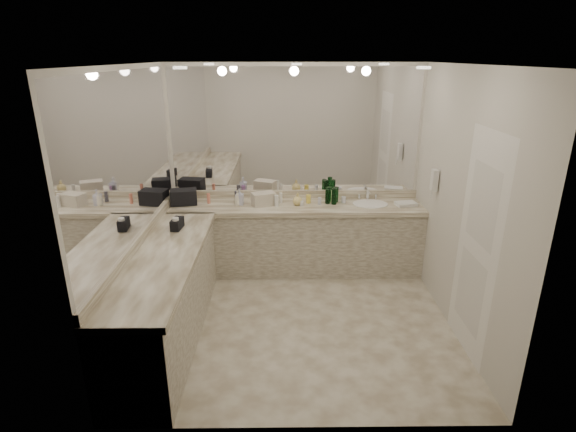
{
  "coord_description": "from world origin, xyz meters",
  "views": [
    {
      "loc": [
        -0.15,
        -4.18,
        2.68
      ],
      "look_at": [
        -0.1,
        0.4,
        1.03
      ],
      "focal_mm": 28.0,
      "sensor_mm": 36.0,
      "label": 1
    }
  ],
  "objects_px": {
    "soap_bottle_c": "(298,199)",
    "soap_bottle_b": "(240,197)",
    "sink": "(370,205)",
    "soap_bottle_a": "(237,198)",
    "black_toiletry_bag": "(184,197)",
    "wall_phone": "(434,180)",
    "cream_cosmetic_case": "(263,198)",
    "hand_towel": "(406,204)"
  },
  "relations": [
    {
      "from": "sink",
      "to": "wall_phone",
      "type": "xyz_separation_m",
      "value": [
        0.61,
        -0.5,
        0.46
      ]
    },
    {
      "from": "black_toiletry_bag",
      "to": "wall_phone",
      "type": "bearing_deg",
      "value": -9.99
    },
    {
      "from": "cream_cosmetic_case",
      "to": "soap_bottle_b",
      "type": "relative_size",
      "value": 1.37
    },
    {
      "from": "black_toiletry_bag",
      "to": "soap_bottle_b",
      "type": "bearing_deg",
      "value": -1.12
    },
    {
      "from": "cream_cosmetic_case",
      "to": "soap_bottle_b",
      "type": "xyz_separation_m",
      "value": [
        -0.3,
        0.01,
        0.02
      ]
    },
    {
      "from": "cream_cosmetic_case",
      "to": "soap_bottle_b",
      "type": "bearing_deg",
      "value": 156.28
    },
    {
      "from": "black_toiletry_bag",
      "to": "soap_bottle_a",
      "type": "xyz_separation_m",
      "value": [
        0.68,
        -0.03,
        -0.0
      ]
    },
    {
      "from": "wall_phone",
      "to": "black_toiletry_bag",
      "type": "bearing_deg",
      "value": 170.01
    },
    {
      "from": "sink",
      "to": "soap_bottle_a",
      "type": "relative_size",
      "value": 2.39
    },
    {
      "from": "soap_bottle_a",
      "to": "soap_bottle_b",
      "type": "relative_size",
      "value": 0.89
    },
    {
      "from": "cream_cosmetic_case",
      "to": "soap_bottle_a",
      "type": "relative_size",
      "value": 1.54
    },
    {
      "from": "soap_bottle_b",
      "to": "soap_bottle_c",
      "type": "bearing_deg",
      "value": -2.21
    },
    {
      "from": "black_toiletry_bag",
      "to": "soap_bottle_a",
      "type": "distance_m",
      "value": 0.68
    },
    {
      "from": "sink",
      "to": "black_toiletry_bag",
      "type": "height_order",
      "value": "black_toiletry_bag"
    },
    {
      "from": "cream_cosmetic_case",
      "to": "soap_bottle_a",
      "type": "bearing_deg",
      "value": 160.07
    },
    {
      "from": "wall_phone",
      "to": "soap_bottle_a",
      "type": "bearing_deg",
      "value": 167.95
    },
    {
      "from": "wall_phone",
      "to": "cream_cosmetic_case",
      "type": "relative_size",
      "value": 0.85
    },
    {
      "from": "wall_phone",
      "to": "black_toiletry_bag",
      "type": "height_order",
      "value": "wall_phone"
    },
    {
      "from": "black_toiletry_bag",
      "to": "hand_towel",
      "type": "xyz_separation_m",
      "value": [
        2.79,
        -0.07,
        -0.07
      ]
    },
    {
      "from": "wall_phone",
      "to": "soap_bottle_c",
      "type": "relative_size",
      "value": 1.51
    },
    {
      "from": "black_toiletry_bag",
      "to": "cream_cosmetic_case",
      "type": "relative_size",
      "value": 1.14
    },
    {
      "from": "sink",
      "to": "soap_bottle_a",
      "type": "distance_m",
      "value": 1.68
    },
    {
      "from": "black_toiletry_bag",
      "to": "soap_bottle_b",
      "type": "height_order",
      "value": "soap_bottle_b"
    },
    {
      "from": "wall_phone",
      "to": "hand_towel",
      "type": "distance_m",
      "value": 0.64
    },
    {
      "from": "black_toiletry_bag",
      "to": "soap_bottle_a",
      "type": "height_order",
      "value": "same"
    },
    {
      "from": "cream_cosmetic_case",
      "to": "hand_towel",
      "type": "bearing_deg",
      "value": -23.53
    },
    {
      "from": "soap_bottle_a",
      "to": "sink",
      "type": "bearing_deg",
      "value": 0.46
    },
    {
      "from": "soap_bottle_a",
      "to": "soap_bottle_b",
      "type": "height_order",
      "value": "soap_bottle_b"
    },
    {
      "from": "black_toiletry_bag",
      "to": "soap_bottle_c",
      "type": "relative_size",
      "value": 2.03
    },
    {
      "from": "wall_phone",
      "to": "cream_cosmetic_case",
      "type": "distance_m",
      "value": 2.05
    },
    {
      "from": "cream_cosmetic_case",
      "to": "black_toiletry_bag",
      "type": "bearing_deg",
      "value": 156.73
    },
    {
      "from": "cream_cosmetic_case",
      "to": "soap_bottle_a",
      "type": "xyz_separation_m",
      "value": [
        -0.32,
        -0.01,
        0.01
      ]
    },
    {
      "from": "wall_phone",
      "to": "black_toiletry_bag",
      "type": "distance_m",
      "value": 3.02
    },
    {
      "from": "soap_bottle_c",
      "to": "soap_bottle_b",
      "type": "bearing_deg",
      "value": 177.79
    },
    {
      "from": "black_toiletry_bag",
      "to": "cream_cosmetic_case",
      "type": "height_order",
      "value": "black_toiletry_bag"
    },
    {
      "from": "soap_bottle_c",
      "to": "cream_cosmetic_case",
      "type": "bearing_deg",
      "value": 177.47
    },
    {
      "from": "sink",
      "to": "soap_bottle_c",
      "type": "distance_m",
      "value": 0.93
    },
    {
      "from": "soap_bottle_c",
      "to": "black_toiletry_bag",
      "type": "bearing_deg",
      "value": 178.33
    },
    {
      "from": "hand_towel",
      "to": "soap_bottle_b",
      "type": "relative_size",
      "value": 1.21
    },
    {
      "from": "wall_phone",
      "to": "hand_towel",
      "type": "height_order",
      "value": "wall_phone"
    },
    {
      "from": "sink",
      "to": "hand_towel",
      "type": "height_order",
      "value": "hand_towel"
    },
    {
      "from": "soap_bottle_a",
      "to": "black_toiletry_bag",
      "type": "bearing_deg",
      "value": 177.09
    }
  ]
}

